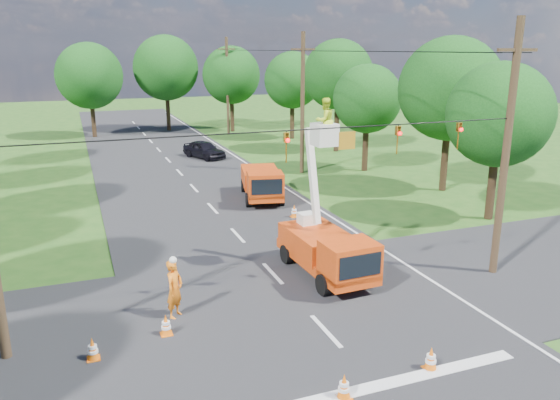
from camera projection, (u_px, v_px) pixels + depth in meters
name	position (u px, v px, depth m)	size (l,w,h in m)	color
ground	(194.00, 189.00, 35.64)	(140.00, 140.00, 0.00)	#235018
road_main	(194.00, 189.00, 35.64)	(12.00, 100.00, 0.06)	black
road_cross	(302.00, 306.00, 19.43)	(56.00, 10.00, 0.07)	black
stop_bar	(377.00, 388.00, 14.75)	(9.00, 0.45, 0.02)	silver
edge_line	(274.00, 182.00, 37.56)	(0.12, 90.00, 0.02)	silver
bucket_truck	(327.00, 240.00, 21.61)	(2.32, 5.45, 7.07)	red
second_truck	(262.00, 182.00, 32.83)	(3.16, 5.79, 2.05)	red
ground_worker	(175.00, 289.00, 18.37)	(0.75, 0.49, 2.05)	orange
distant_car	(204.00, 149.00, 45.43)	(1.72, 4.29, 1.46)	black
traffic_cone_0	(344.00, 387.00, 14.19)	(0.38, 0.38, 0.71)	orange
traffic_cone_1	(431.00, 359.00, 15.47)	(0.38, 0.38, 0.71)	orange
traffic_cone_2	(302.00, 238.00, 25.26)	(0.38, 0.38, 0.71)	orange
traffic_cone_3	(294.00, 211.00, 29.49)	(0.38, 0.38, 0.71)	orange
traffic_cone_4	(166.00, 325.00, 17.34)	(0.38, 0.38, 0.71)	orange
traffic_cone_5	(93.00, 349.00, 15.96)	(0.38, 0.38, 0.71)	orange
traffic_cone_7	(270.00, 194.00, 33.04)	(0.38, 0.38, 0.71)	orange
pole_right_near	(506.00, 149.00, 20.97)	(1.80, 0.30, 10.00)	#4C3823
pole_right_mid	(302.00, 103.00, 38.98)	(1.80, 0.30, 10.00)	#4C3823
pole_right_far	(227.00, 86.00, 56.99)	(1.80, 0.30, 10.00)	#4C3823
signal_span	(363.00, 139.00, 18.61)	(18.00, 0.29, 1.07)	black
tree_right_a	(499.00, 115.00, 27.96)	(5.40, 5.40, 8.28)	#382616
tree_right_b	(450.00, 89.00, 33.64)	(6.40, 6.40, 9.65)	#382616
tree_right_c	(367.00, 99.00, 39.63)	(5.00, 5.00, 7.83)	#382616
tree_right_d	(338.00, 75.00, 47.02)	(6.00, 6.00, 9.70)	#382616
tree_right_e	(292.00, 80.00, 54.11)	(5.60, 5.60, 8.63)	#382616
tree_far_a	(89.00, 76.00, 54.78)	(6.60, 6.60, 9.50)	#382616
tree_far_b	(166.00, 68.00, 59.15)	(7.00, 7.00, 10.32)	#382616
tree_far_c	(231.00, 75.00, 58.88)	(6.20, 6.20, 9.18)	#382616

